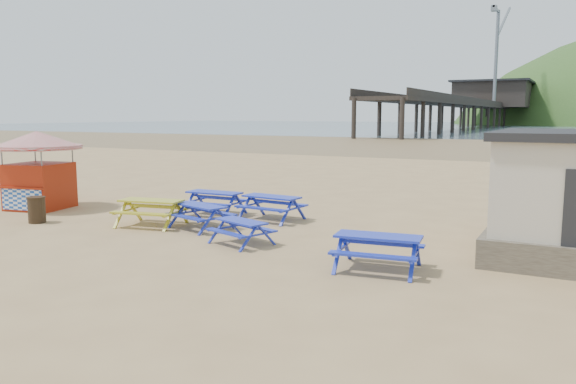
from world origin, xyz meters
The scene contains 13 objects.
ground centered at (0.00, 0.00, 0.00)m, with size 400.00×400.00×0.00m, color tan.
wet_sand centered at (0.00, 55.00, 0.00)m, with size 400.00×400.00×0.00m, color olive.
sea centered at (0.00, 170.00, 0.01)m, with size 400.00×400.00×0.00m, color #495C69.
picnic_table_blue_a centered at (-2.70, 1.44, 0.42)m, with size 2.02×1.65×0.83m.
picnic_table_blue_b centered at (-0.38, 1.47, 0.42)m, with size 2.11×1.76×0.83m.
picnic_table_blue_c centered at (7.59, 2.22, 0.35)m, with size 2.14×2.04×0.70m.
picnic_table_blue_d centered at (-1.64, -0.81, 0.38)m, with size 2.15×1.91×0.76m.
picnic_table_blue_e centered at (0.64, -2.05, 0.33)m, with size 1.92×1.73×0.67m.
picnic_table_blue_f centered at (4.82, -2.81, 0.41)m, with size 2.13×1.80×0.82m.
picnic_table_yellow centered at (-3.35, -1.16, 0.42)m, with size 2.28×1.97×0.85m.
ice_cream_kiosk centered at (-9.37, -0.52, 1.86)m, with size 3.88×3.88×2.95m.
litter_bin centered at (-7.05, -2.54, 0.44)m, with size 0.59×0.59×0.87m.
pier centered at (-17.99, 178.23, 5.46)m, with size 24.00×220.00×39.29m.
Camera 1 is at (8.80, -14.92, 3.55)m, focal length 35.00 mm.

